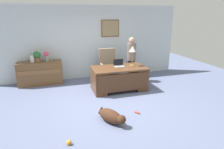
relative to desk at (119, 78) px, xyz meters
The scene contains 14 objects.
ground_plane 1.21m from the desk, 123.21° to the right, with size 12.00×12.00×0.00m, color slate.
back_wall 2.00m from the desk, 110.63° to the left, with size 7.00×0.16×2.70m.
desk is the anchor object (origin of this frame).
credenza 2.78m from the desk, 152.27° to the left, with size 1.48×0.50×0.81m.
armchair 0.94m from the desk, 95.93° to the left, with size 0.60×0.59×1.19m.
person_standing 1.12m from the desk, 46.10° to the left, with size 0.32×0.32×1.60m.
dog_lying 2.06m from the desk, 113.66° to the right, with size 0.59×0.75×0.30m.
laptop 0.43m from the desk, 74.64° to the left, with size 0.32×0.22×0.22m.
desk_lamp 0.99m from the desk, 10.97° to the left, with size 0.22×0.22×0.65m.
vase_with_flowers 2.62m from the desk, 149.49° to the left, with size 0.17×0.17×0.35m.
vase_empty 3.01m from the desk, 154.07° to the left, with size 0.14×0.14×0.23m, color silver.
potted_plant 2.88m from the desk, 152.66° to the left, with size 0.24×0.24×0.36m.
dog_toy_ball 3.03m from the desk, 127.23° to the right, with size 0.10×0.10×0.10m, color orange.
dog_toy_bone 1.70m from the desk, 93.02° to the right, with size 0.17×0.05×0.05m, color #E53F33.
Camera 1 is at (-1.32, -4.62, 2.34)m, focal length 30.84 mm.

